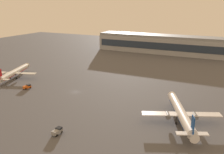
# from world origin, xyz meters

# --- Properties ---
(ground_plane) EXTENTS (416.00, 416.00, 0.00)m
(ground_plane) POSITION_xyz_m (0.00, 0.00, 0.00)
(ground_plane) COLOR #4C4C51
(terminal_building) EXTENTS (126.18, 22.40, 16.40)m
(terminal_building) POSITION_xyz_m (14.56, 124.94, 8.09)
(terminal_building) COLOR #9EA3AD
(terminal_building) RESTS_ON ground
(airplane_near_gate) EXTENTS (29.13, 36.89, 9.99)m
(airplane_near_gate) POSITION_xyz_m (56.30, -10.56, 3.78)
(airplane_near_gate) COLOR white
(airplane_near_gate) RESTS_ON ground
(airplane_mid_apron) EXTENTS (27.82, 35.34, 9.36)m
(airplane_mid_apron) POSITION_xyz_m (-47.90, 4.20, 3.54)
(airplane_mid_apron) COLOR silver
(airplane_mid_apron) RESTS_ON ground
(baggage_tractor) EXTENTS (2.12, 4.20, 2.25)m
(baggage_tractor) POSITION_xyz_m (19.08, -39.13, 1.18)
(baggage_tractor) COLOR gray
(baggage_tractor) RESTS_ON ground
(cargo_loader) EXTENTS (2.95, 4.50, 2.25)m
(cargo_loader) POSITION_xyz_m (-26.16, -7.31, 1.18)
(cargo_loader) COLOR #D85919
(cargo_loader) RESTS_ON ground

